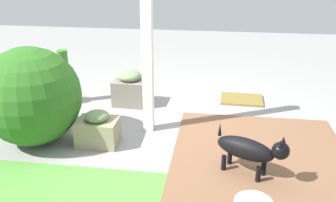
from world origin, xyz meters
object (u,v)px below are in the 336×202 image
Objects in this scene: porch_pillar at (147,41)px; round_shrub at (31,96)px; dog at (250,150)px; stone_planter_mid at (98,129)px; stone_planter_nearest at (130,89)px; terracotta_pot_broad at (22,93)px; doormat at (242,99)px; terracotta_pot_tall at (65,84)px.

round_shrub is at bearing 21.58° from porch_pillar.
dog is (-2.30, 0.37, -0.26)m from round_shrub.
stone_planter_mid is at bearing -14.09° from dog.
stone_planter_nearest is at bearing -61.25° from porch_pillar.
stone_planter_nearest is 2.20m from dog.
round_shrub is 0.93m from terracotta_pot_broad.
doormat is at bearing -90.69° from dog.
terracotta_pot_broad is at bearing -53.36° from round_shrub.
terracotta_pot_broad is at bearing 20.77° from stone_planter_nearest.
porch_pillar reaches higher than terracotta_pot_broad.
terracotta_pot_tall is (0.13, -1.15, -0.27)m from round_shrub.
doormat is at bearing -146.00° from round_shrub.
stone_planter_mid is 0.76× the size of doormat.
doormat is (-2.45, -0.42, -0.25)m from terracotta_pot_tall.
terracotta_pot_tall is (0.90, 0.06, 0.04)m from stone_planter_nearest.
terracotta_pot_tall is at bearing -53.38° from stone_planter_mid.
stone_planter_mid is 2.24m from doormat.
round_shrub reaches higher than stone_planter_mid.
stone_planter_mid is 0.79m from round_shrub.
porch_pillar is at bearing -36.87° from dog.
stone_planter_mid is at bearing 86.61° from stone_planter_nearest.
porch_pillar is 1.10m from stone_planter_mid.
stone_planter_nearest is 1.40m from terracotta_pot_broad.
porch_pillar is at bearing 171.70° from terracotta_pot_broad.
porch_pillar is 4.44× the size of stone_planter_nearest.
terracotta_pot_tall is 1.69× the size of terracotta_pot_broad.
round_shrub is at bearing 34.00° from doormat.
porch_pillar reaches higher than stone_planter_nearest.
stone_planter_mid is at bearing 126.62° from terracotta_pot_tall.
doormat is (-2.86, -0.85, -0.26)m from terracotta_pot_broad.
terracotta_pot_broad reaches higher than doormat.
porch_pillar is at bearing 152.53° from terracotta_pot_tall.
porch_pillar is 2.85× the size of terracotta_pot_tall.
porch_pillar is 1.68m from terracotta_pot_tall.
porch_pillar reaches higher than dog.
terracotta_pot_broad is at bearing 16.53° from doormat.
stone_planter_nearest reaches higher than doormat.
round_shrub is at bearing 57.50° from stone_planter_nearest.
porch_pillar is at bearing -137.66° from stone_planter_mid.
round_shrub is at bearing 96.34° from terracotta_pot_tall.
doormat is (-1.55, -0.35, -0.21)m from stone_planter_nearest.
porch_pillar is 1.91m from terracotta_pot_broad.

